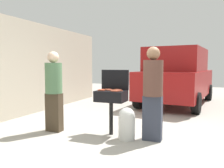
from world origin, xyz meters
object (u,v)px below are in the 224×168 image
(hot_dog_4, at_px, (117,90))
(hot_dog_6, at_px, (117,90))
(hot_dog_1, at_px, (110,90))
(hot_dog_10, at_px, (110,90))
(hot_dog_3, at_px, (102,90))
(hot_dog_8, at_px, (101,90))
(parked_minivan, at_px, (177,76))
(hot_dog_7, at_px, (119,91))
(hot_dog_11, at_px, (102,90))
(hot_dog_5, at_px, (104,89))
(propane_tank, at_px, (127,123))
(person_left, at_px, (54,88))
(hot_dog_9, at_px, (118,90))
(hot_dog_2, at_px, (116,91))
(hot_dog_12, at_px, (114,91))
(bbq_grill, at_px, (111,98))
(person_right, at_px, (153,90))
(hot_dog_0, at_px, (108,89))

(hot_dog_4, height_order, hot_dog_6, same)
(hot_dog_1, distance_m, hot_dog_10, 0.05)
(hot_dog_3, xyz_separation_m, hot_dog_4, (0.27, 0.11, 0.00))
(hot_dog_8, distance_m, parked_minivan, 4.60)
(hot_dog_3, xyz_separation_m, hot_dog_6, (0.29, 0.05, 0.00))
(hot_dog_7, height_order, hot_dog_11, same)
(hot_dog_3, bearing_deg, hot_dog_5, 83.30)
(propane_tank, xyz_separation_m, person_left, (-1.63, -0.04, 0.61))
(propane_tank, bearing_deg, hot_dog_6, 144.04)
(hot_dog_9, distance_m, parked_minivan, 4.29)
(hot_dog_2, relative_size, hot_dog_7, 1.00)
(hot_dog_12, bearing_deg, hot_dog_10, 136.87)
(bbq_grill, distance_m, hot_dog_6, 0.19)
(hot_dog_7, bearing_deg, hot_dog_8, -167.67)
(hot_dog_5, height_order, hot_dog_12, same)
(bbq_grill, height_order, hot_dog_10, hot_dog_10)
(hot_dog_4, relative_size, parked_minivan, 0.03)
(hot_dog_8, bearing_deg, hot_dog_12, -9.07)
(hot_dog_1, height_order, person_right, person_right)
(propane_tank, relative_size, person_right, 0.35)
(hot_dog_7, distance_m, parked_minivan, 4.45)
(hot_dog_4, distance_m, hot_dog_8, 0.33)
(hot_dog_0, bearing_deg, hot_dog_8, -106.25)
(hot_dog_6, relative_size, hot_dog_11, 1.00)
(hot_dog_9, height_order, hot_dog_10, same)
(hot_dog_3, height_order, hot_dog_8, same)
(hot_dog_9, xyz_separation_m, hot_dog_10, (-0.12, -0.16, 0.00))
(hot_dog_6, relative_size, hot_dog_9, 1.00)
(hot_dog_3, distance_m, hot_dog_12, 0.34)
(hot_dog_7, bearing_deg, bbq_grill, 169.88)
(bbq_grill, relative_size, hot_dog_9, 6.98)
(hot_dog_12, bearing_deg, hot_dog_7, 63.87)
(hot_dog_1, bearing_deg, hot_dog_3, -163.20)
(hot_dog_5, distance_m, parked_minivan, 4.43)
(propane_tank, height_order, person_right, person_right)
(bbq_grill, relative_size, hot_dog_7, 6.98)
(hot_dog_7, relative_size, hot_dog_8, 1.00)
(hot_dog_7, height_order, person_right, person_right)
(person_right, bearing_deg, hot_dog_10, -14.80)
(hot_dog_4, relative_size, hot_dog_6, 1.00)
(hot_dog_2, height_order, hot_dog_4, same)
(hot_dog_0, bearing_deg, hot_dog_12, -50.83)
(hot_dog_0, xyz_separation_m, person_right, (0.98, -0.18, 0.04))
(hot_dog_5, relative_size, hot_dog_9, 1.00)
(hot_dog_11, xyz_separation_m, person_left, (-1.05, -0.16, 0.01))
(hot_dog_6, relative_size, hot_dog_12, 1.00)
(hot_dog_0, xyz_separation_m, parked_minivan, (0.97, 4.23, 0.11))
(hot_dog_3, bearing_deg, bbq_grill, 8.81)
(hot_dog_1, xyz_separation_m, person_left, (-1.20, -0.25, 0.01))
(bbq_grill, relative_size, hot_dog_11, 6.98)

